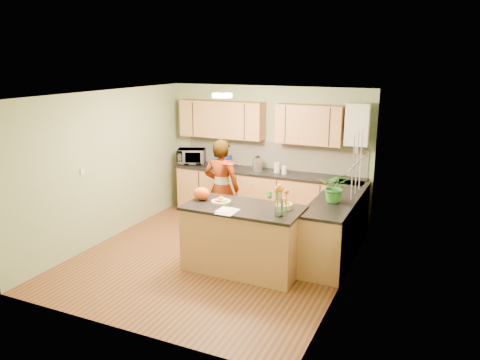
% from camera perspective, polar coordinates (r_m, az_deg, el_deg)
% --- Properties ---
extents(floor, '(4.50, 4.50, 0.00)m').
position_cam_1_polar(floor, '(7.42, -3.05, -9.22)').
color(floor, '#502E16').
rests_on(floor, ground).
extents(ceiling, '(4.00, 4.50, 0.02)m').
position_cam_1_polar(ceiling, '(6.80, -3.34, 10.41)').
color(ceiling, white).
rests_on(ceiling, wall_back).
extents(wall_back, '(4.00, 0.02, 2.50)m').
position_cam_1_polar(wall_back, '(9.01, 3.44, 3.44)').
color(wall_back, gray).
rests_on(wall_back, floor).
extents(wall_front, '(4.00, 0.02, 2.50)m').
position_cam_1_polar(wall_front, '(5.21, -14.75, -5.52)').
color(wall_front, gray).
rests_on(wall_front, floor).
extents(wall_left, '(0.02, 4.50, 2.50)m').
position_cam_1_polar(wall_left, '(8.11, -15.83, 1.62)').
color(wall_left, gray).
rests_on(wall_left, floor).
extents(wall_right, '(0.02, 4.50, 2.50)m').
position_cam_1_polar(wall_right, '(6.36, 13.01, -1.72)').
color(wall_right, gray).
rests_on(wall_right, floor).
extents(back_counter, '(3.64, 0.62, 0.94)m').
position_cam_1_polar(back_counter, '(8.89, 3.27, -1.89)').
color(back_counter, '#A76C42').
rests_on(back_counter, floor).
extents(right_counter, '(0.62, 2.24, 0.94)m').
position_cam_1_polar(right_counter, '(7.45, 11.74, -5.51)').
color(right_counter, '#A76C42').
rests_on(right_counter, floor).
extents(splashback, '(3.60, 0.02, 0.52)m').
position_cam_1_polar(splashback, '(8.97, 4.00, 3.05)').
color(splashback, beige).
rests_on(splashback, back_counter).
extents(upper_cabinets, '(3.20, 0.34, 0.70)m').
position_cam_1_polar(upper_cabinets, '(8.82, 2.03, 7.16)').
color(upper_cabinets, '#A76C42').
rests_on(upper_cabinets, wall_back).
extents(boiler, '(0.40, 0.30, 0.86)m').
position_cam_1_polar(boiler, '(8.30, 14.20, 6.57)').
color(boiler, silver).
rests_on(boiler, wall_back).
extents(window_right, '(0.01, 1.30, 1.05)m').
position_cam_1_polar(window_right, '(6.86, 14.11, 2.00)').
color(window_right, silver).
rests_on(window_right, wall_right).
extents(light_switch, '(0.02, 0.09, 0.09)m').
position_cam_1_polar(light_switch, '(7.65, -18.64, 1.03)').
color(light_switch, silver).
rests_on(light_switch, wall_left).
extents(ceiling_lamp, '(0.30, 0.30, 0.07)m').
position_cam_1_polar(ceiling_lamp, '(7.07, -2.19, 10.27)').
color(ceiling_lamp, '#FFEABF').
rests_on(ceiling_lamp, ceiling).
extents(peninsula_island, '(1.68, 0.86, 0.96)m').
position_cam_1_polar(peninsula_island, '(6.80, 0.39, -7.10)').
color(peninsula_island, '#A76C42').
rests_on(peninsula_island, floor).
extents(fruit_dish, '(0.28, 0.28, 0.10)m').
position_cam_1_polar(fruit_dish, '(6.76, -2.31, -2.54)').
color(fruit_dish, beige).
rests_on(fruit_dish, peninsula_island).
extents(orange_bowl, '(0.25, 0.25, 0.14)m').
position_cam_1_polar(orange_bowl, '(6.56, 5.33, -2.98)').
color(orange_bowl, beige).
rests_on(orange_bowl, peninsula_island).
extents(flower_vase, '(0.28, 0.28, 0.52)m').
position_cam_1_polar(flower_vase, '(6.16, 4.82, -1.39)').
color(flower_vase, silver).
rests_on(flower_vase, peninsula_island).
extents(orange_bag, '(0.27, 0.23, 0.19)m').
position_cam_1_polar(orange_bag, '(6.95, -4.71, -1.65)').
color(orange_bag, '#E64F12').
rests_on(orange_bag, peninsula_island).
extents(papers, '(0.24, 0.33, 0.01)m').
position_cam_1_polar(papers, '(6.41, -1.52, -3.84)').
color(papers, white).
rests_on(papers, peninsula_island).
extents(violinist, '(0.65, 0.46, 1.71)m').
position_cam_1_polar(violinist, '(7.93, -2.27, -1.06)').
color(violinist, tan).
rests_on(violinist, floor).
extents(violin, '(0.63, 0.54, 0.16)m').
position_cam_1_polar(violin, '(7.53, -1.70, 2.11)').
color(violin, '#500A05').
rests_on(violin, violinist).
extents(microwave, '(0.63, 0.53, 0.30)m').
position_cam_1_polar(microwave, '(9.44, -5.95, 2.90)').
color(microwave, silver).
rests_on(microwave, back_counter).
extents(blue_box, '(0.30, 0.23, 0.23)m').
position_cam_1_polar(blue_box, '(9.09, -2.10, 2.32)').
color(blue_box, navy).
rests_on(blue_box, back_counter).
extents(kettle, '(0.18, 0.18, 0.34)m').
position_cam_1_polar(kettle, '(8.80, 2.14, 2.03)').
color(kettle, silver).
rests_on(kettle, back_counter).
extents(jar_cream, '(0.14, 0.14, 0.19)m').
position_cam_1_polar(jar_cream, '(8.68, 4.54, 1.52)').
color(jar_cream, beige).
rests_on(jar_cream, back_counter).
extents(jar_white, '(0.10, 0.10, 0.15)m').
position_cam_1_polar(jar_white, '(8.58, 5.44, 1.22)').
color(jar_white, silver).
rests_on(jar_white, back_counter).
extents(potted_plant, '(0.44, 0.39, 0.47)m').
position_cam_1_polar(potted_plant, '(6.99, 11.53, -0.82)').
color(potted_plant, '#2F7928').
rests_on(potted_plant, right_counter).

